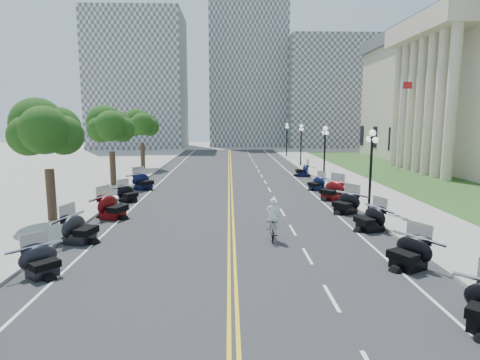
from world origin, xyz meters
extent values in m
plane|color=gray|center=(0.00, 0.00, 0.00)|extent=(160.00, 160.00, 0.00)
cube|color=#333335|center=(0.00, 10.00, 0.00)|extent=(16.00, 90.00, 0.01)
cube|color=yellow|center=(-0.12, 10.00, 0.01)|extent=(0.12, 90.00, 0.00)
cube|color=yellow|center=(0.12, 10.00, 0.01)|extent=(0.12, 90.00, 0.00)
cube|color=white|center=(6.40, 10.00, 0.01)|extent=(0.12, 90.00, 0.00)
cube|color=white|center=(-6.40, 10.00, 0.01)|extent=(0.12, 90.00, 0.00)
cube|color=white|center=(3.20, -8.00, 0.01)|extent=(0.12, 2.00, 0.00)
cube|color=white|center=(3.20, -4.00, 0.01)|extent=(0.12, 2.00, 0.00)
cube|color=white|center=(3.20, 0.00, 0.01)|extent=(0.12, 2.00, 0.00)
cube|color=white|center=(3.20, 4.00, 0.01)|extent=(0.12, 2.00, 0.00)
cube|color=white|center=(3.20, 8.00, 0.01)|extent=(0.12, 2.00, 0.00)
cube|color=white|center=(3.20, 12.00, 0.01)|extent=(0.12, 2.00, 0.00)
cube|color=white|center=(3.20, 16.00, 0.01)|extent=(0.12, 2.00, 0.00)
cube|color=white|center=(3.20, 20.00, 0.01)|extent=(0.12, 2.00, 0.00)
cube|color=white|center=(3.20, 24.00, 0.01)|extent=(0.12, 2.00, 0.00)
cube|color=white|center=(3.20, 28.00, 0.01)|extent=(0.12, 2.00, 0.00)
cube|color=white|center=(3.20, 32.00, 0.01)|extent=(0.12, 2.00, 0.00)
cube|color=white|center=(3.20, 36.00, 0.01)|extent=(0.12, 2.00, 0.00)
cube|color=white|center=(3.20, 40.00, 0.01)|extent=(0.12, 2.00, 0.00)
cube|color=white|center=(3.20, 44.00, 0.01)|extent=(0.12, 2.00, 0.00)
cube|color=white|center=(3.20, 48.00, 0.01)|extent=(0.12, 2.00, 0.00)
cube|color=white|center=(3.20, 52.00, 0.01)|extent=(0.12, 2.00, 0.00)
cube|color=#9E9991|center=(10.50, 10.00, 0.07)|extent=(5.00, 90.00, 0.15)
cube|color=#9E9991|center=(-10.50, 10.00, 0.07)|extent=(5.00, 90.00, 0.15)
cube|color=#356023|center=(17.50, 18.00, 0.05)|extent=(9.00, 60.00, 0.10)
cube|color=gray|center=(-18.00, 62.00, 13.00)|extent=(18.00, 14.00, 26.00)
cube|color=gray|center=(4.00, 68.00, 15.00)|extent=(16.00, 12.00, 30.00)
cube|color=gray|center=(22.00, 65.00, 11.00)|extent=(20.00, 14.00, 22.00)
imported|color=#A51414|center=(1.94, -1.75, 0.54)|extent=(0.62, 1.84, 1.09)
imported|color=silver|center=(1.94, -1.75, 1.94)|extent=(0.62, 0.41, 1.70)
camera|label=1|loc=(-0.10, -20.16, 5.75)|focal=30.00mm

